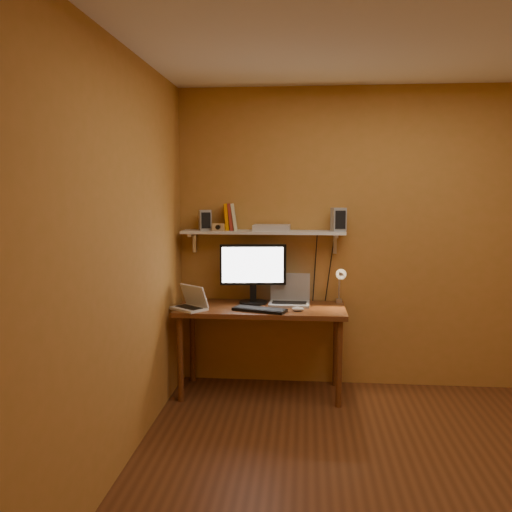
# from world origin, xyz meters

# --- Properties ---
(room) EXTENTS (3.44, 3.24, 2.64)m
(room) POSITION_xyz_m (0.00, 0.00, 1.30)
(room) COLOR brown
(room) RESTS_ON ground
(desk) EXTENTS (1.40, 0.60, 0.75)m
(desk) POSITION_xyz_m (-0.95, 1.28, 0.66)
(desk) COLOR brown
(desk) RESTS_ON ground
(wall_shelf) EXTENTS (1.40, 0.25, 0.21)m
(wall_shelf) POSITION_xyz_m (-0.95, 1.47, 1.36)
(wall_shelf) COLOR silver
(wall_shelf) RESTS_ON room
(monitor) EXTENTS (0.57, 0.26, 0.51)m
(monitor) POSITION_xyz_m (-1.03, 1.41, 1.04)
(monitor) COLOR black
(monitor) RESTS_ON desk
(laptop) EXTENTS (0.35, 0.25, 0.26)m
(laptop) POSITION_xyz_m (-0.72, 1.42, 0.82)
(laptop) COLOR #979AA0
(laptop) RESTS_ON desk
(netbook) EXTENTS (0.34, 0.32, 0.20)m
(netbook) POSITION_xyz_m (-1.51, 1.14, 0.81)
(netbook) COLOR silver
(netbook) RESTS_ON desk
(keyboard) EXTENTS (0.46, 0.27, 0.02)m
(keyboard) POSITION_xyz_m (-0.95, 1.12, 0.76)
(keyboard) COLOR black
(keyboard) RESTS_ON desk
(mouse) EXTENTS (0.11, 0.07, 0.04)m
(mouse) POSITION_xyz_m (-0.64, 1.14, 0.77)
(mouse) COLOR silver
(mouse) RESTS_ON desk
(desk_lamp) EXTENTS (0.09, 0.23, 0.38)m
(desk_lamp) POSITION_xyz_m (-0.29, 1.41, 0.96)
(desk_lamp) COLOR silver
(desk_lamp) RESTS_ON desk
(speaker_left) EXTENTS (0.12, 0.12, 0.18)m
(speaker_left) POSITION_xyz_m (-1.45, 1.48, 1.46)
(speaker_left) COLOR #979AA0
(speaker_left) RESTS_ON wall_shelf
(speaker_right) EXTENTS (0.13, 0.13, 0.20)m
(speaker_right) POSITION_xyz_m (-0.31, 1.48, 1.47)
(speaker_right) COLOR #979AA0
(speaker_right) RESTS_ON wall_shelf
(books) EXTENTS (0.13, 0.16, 0.23)m
(books) POSITION_xyz_m (-1.24, 1.49, 1.49)
(books) COLOR orange
(books) RESTS_ON wall_shelf
(shelf_camera) EXTENTS (0.11, 0.06, 0.07)m
(shelf_camera) POSITION_xyz_m (-1.32, 1.40, 1.41)
(shelf_camera) COLOR silver
(shelf_camera) RESTS_ON wall_shelf
(router) EXTENTS (0.32, 0.22, 0.05)m
(router) POSITION_xyz_m (-0.88, 1.46, 1.40)
(router) COLOR silver
(router) RESTS_ON wall_shelf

